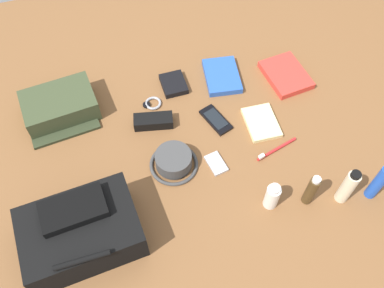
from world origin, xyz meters
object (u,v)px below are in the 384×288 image
Objects in this scene: toothpaste_tube at (272,196)px; notepad at (261,123)px; toothbrush at (275,150)px; media_player at (216,163)px; backpack at (81,231)px; deodorant_spray at (379,182)px; cell_phone at (216,120)px; toiletry_pouch at (60,106)px; wallet at (174,84)px; paperback_novel at (286,75)px; lotion_bottle at (348,187)px; bucket_hat at (174,161)px; cologne_bottle at (311,190)px; travel_guidebook at (222,76)px; wristwatch at (152,103)px; sunglasses_case at (153,121)px.

notepad is (-0.09, -0.30, -0.05)m from toothpaste_tube.
toothbrush is 0.12m from notepad.
backpack is at bearing 16.12° from media_player.
backpack is 2.04× the size of deodorant_spray.
toothpaste_tube is 0.32m from notepad.
notepad is at bearing -107.43° from toothpaste_tube.
toothbrush is at bearing 129.75° from cell_phone.
wallet is at bearing -179.21° from toiletry_pouch.
deodorant_spray is at bearing 95.61° from paperback_novel.
lotion_bottle is 1.77× the size of media_player.
toiletry_pouch reaches higher than cell_phone.
bucket_hat is 1.03× the size of lotion_bottle.
bucket_hat reaches higher than notepad.
toothbrush is at bearing -59.56° from lotion_bottle.
cell_phone is at bearing -149.63° from backpack.
cologne_bottle is 1.29× the size of toothpaste_tube.
backpack is 0.80m from travel_guidebook.
toothpaste_tube is at bearing 117.29° from wristwatch.
wristwatch is (0.49, -0.56, -0.07)m from lotion_bottle.
paperback_novel is at bearing -143.00° from media_player.
toiletry_pouch is 0.47m from bucket_hat.
lotion_bottle is (-0.82, 0.61, 0.04)m from toiletry_pouch.
sunglasses_case is (0.28, -0.42, -0.03)m from toothpaste_tube.
toiletry_pouch is at bearing -36.89° from lotion_bottle.
wristwatch is 0.47× the size of notepad.
toiletry_pouch is 1.65× the size of toothbrush.
media_player is at bearing -58.35° from toothpaste_tube.
deodorant_spray is 0.80m from wallet.
lotion_bottle reaches higher than backpack.
lotion_bottle is 0.99× the size of toothbrush.
paperback_novel is at bearing -94.58° from lotion_bottle.
deodorant_spray is 0.84× the size of paperback_novel.
wristwatch is at bearing -88.89° from bucket_hat.
wallet is at bearing -57.83° from lotion_bottle.
cologne_bottle is 0.43m from cell_phone.
wallet is (-0.43, -0.01, -0.03)m from toiletry_pouch.
lotion_bottle is at bearing -9.51° from deodorant_spray.
paperback_novel is 1.26× the size of toothbrush.
cologne_bottle reaches higher than paperback_novel.
cologne_bottle is 0.60m from sunglasses_case.
toothpaste_tube is 0.21m from toothbrush.
cologne_bottle is (0.11, -0.03, -0.01)m from lotion_bottle.
paperback_novel is 0.25m from notepad.
backpack is at bearing 10.42° from toothbrush.
wristwatch is at bearing -26.89° from notepad.
bucket_hat is 0.59m from paperback_novel.
travel_guidebook is (-0.62, 0.01, -0.03)m from toiletry_pouch.
toiletry_pouch is 1.02m from lotion_bottle.
backpack is 1.72× the size of paperback_novel.
backpack is at bearing -7.50° from deodorant_spray.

